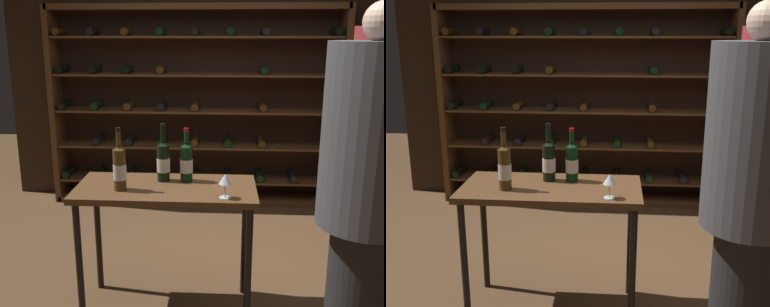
{
  "view_description": "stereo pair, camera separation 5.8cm",
  "coord_description": "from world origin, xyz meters",
  "views": [
    {
      "loc": [
        0.04,
        -2.85,
        1.83
      ],
      "look_at": [
        -0.15,
        0.16,
        1.02
      ],
      "focal_mm": 42.27,
      "sensor_mm": 36.0,
      "label": 1
    },
    {
      "loc": [
        0.1,
        -2.85,
        1.83
      ],
      "look_at": [
        -0.15,
        0.16,
        1.02
      ],
      "focal_mm": 42.27,
      "sensor_mm": 36.0,
      "label": 2
    }
  ],
  "objects": [
    {
      "name": "ground_plane",
      "position": [
        0.0,
        0.0,
        0.0
      ],
      "size": [
        10.3,
        10.3,
        0.0
      ],
      "primitive_type": "plane",
      "color": "brown"
    },
    {
      "name": "back_wall",
      "position": [
        0.0,
        2.15,
        1.39
      ],
      "size": [
        4.61,
        0.1,
        2.78
      ],
      "primitive_type": "cube",
      "color": "#332319",
      "rests_on": "ground"
    },
    {
      "name": "wine_rack",
      "position": [
        -0.25,
        1.94,
        1.05
      ],
      "size": [
        3.1,
        0.32,
        2.12
      ],
      "color": "brown",
      "rests_on": "ground"
    },
    {
      "name": "tasting_table",
      "position": [
        -0.3,
        -0.13,
        0.77
      ],
      "size": [
        1.15,
        0.55,
        0.88
      ],
      "color": "brown",
      "rests_on": "ground"
    },
    {
      "name": "person_guest_blue_shirt",
      "position": [
        0.8,
        -0.6,
        1.09
      ],
      "size": [
        0.49,
        0.49,
        1.98
      ],
      "rotation": [
        0.0,
        0.0,
        0.33
      ],
      "color": "#262626",
      "rests_on": "ground"
    },
    {
      "name": "person_guest_plum_blouse",
      "position": [
        1.21,
        0.42,
        1.15
      ],
      "size": [
        0.5,
        0.5,
        2.09
      ],
      "rotation": [
        0.0,
        0.0,
        0.79
      ],
      "color": "black",
      "rests_on": "ground"
    },
    {
      "name": "wine_bottle_gold_foil",
      "position": [
        -0.57,
        -0.22,
        1.03
      ],
      "size": [
        0.08,
        0.08,
        0.4
      ],
      "color": "#4C3314",
      "rests_on": "tasting_table"
    },
    {
      "name": "wine_bottle_red_label",
      "position": [
        -0.33,
        -0.02,
        1.02
      ],
      "size": [
        0.09,
        0.09,
        0.38
      ],
      "color": "black",
      "rests_on": "tasting_table"
    },
    {
      "name": "wine_bottle_amber_reserve",
      "position": [
        -0.17,
        -0.01,
        1.01
      ],
      "size": [
        0.08,
        0.08,
        0.36
      ],
      "color": "black",
      "rests_on": "tasting_table"
    },
    {
      "name": "wine_glass_stemmed_right",
      "position": [
        0.08,
        -0.32,
        0.99
      ],
      "size": [
        0.08,
        0.08,
        0.15
      ],
      "color": "silver",
      "rests_on": "tasting_table"
    }
  ]
}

